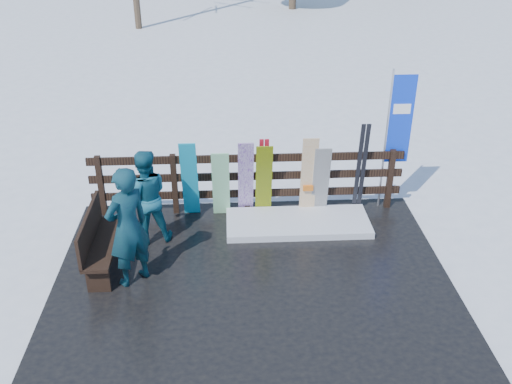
{
  "coord_description": "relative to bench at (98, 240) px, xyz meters",
  "views": [
    {
      "loc": [
        -0.32,
        -6.89,
        5.35
      ],
      "look_at": [
        0.1,
        1.0,
        1.1
      ],
      "focal_mm": 40.0,
      "sensor_mm": 36.0,
      "label": 1
    }
  ],
  "objects": [
    {
      "name": "deck",
      "position": [
        2.34,
        -0.53,
        -0.56
      ],
      "size": [
        6.0,
        5.0,
        0.08
      ],
      "primitive_type": "cube",
      "color": "black",
      "rests_on": "ground"
    },
    {
      "name": "snowboard_2",
      "position": [
        2.63,
        1.45,
        0.21
      ],
      "size": [
        0.29,
        0.36,
        1.44
      ],
      "primitive_type": "cube",
      "rotation": [
        0.23,
        0.0,
        0.0
      ],
      "color": "#B9D301",
      "rests_on": "deck"
    },
    {
      "name": "fence",
      "position": [
        2.34,
        1.67,
        0.14
      ],
      "size": [
        5.6,
        0.1,
        1.15
      ],
      "color": "black",
      "rests_on": "deck"
    },
    {
      "name": "snowboard_5",
      "position": [
        3.42,
        1.45,
        0.25
      ],
      "size": [
        0.28,
        0.21,
        1.54
      ],
      "primitive_type": "cube",
      "rotation": [
        0.12,
        0.0,
        0.0
      ],
      "color": "white",
      "rests_on": "deck"
    },
    {
      "name": "ski_pair_b",
      "position": [
        4.35,
        1.52,
        0.36
      ],
      "size": [
        0.17,
        0.2,
        1.75
      ],
      "color": "black",
      "rests_on": "deck"
    },
    {
      "name": "ski_pair_a",
      "position": [
        2.63,
        1.52,
        0.24
      ],
      "size": [
        0.16,
        0.24,
        1.52
      ],
      "color": "red",
      "rests_on": "deck"
    },
    {
      "name": "snowboard_0",
      "position": [
        1.34,
        1.45,
        0.25
      ],
      "size": [
        0.29,
        0.41,
        1.54
      ],
      "primitive_type": "cube",
      "rotation": [
        0.25,
        0.0,
        0.0
      ],
      "color": "#159FC2",
      "rests_on": "deck"
    },
    {
      "name": "bench",
      "position": [
        0.0,
        0.0,
        0.0
      ],
      "size": [
        0.41,
        1.5,
        0.97
      ],
      "color": "black",
      "rests_on": "deck"
    },
    {
      "name": "snowboard_3",
      "position": [
        2.31,
        1.45,
        0.25
      ],
      "size": [
        0.27,
        0.46,
        1.53
      ],
      "primitive_type": "cube",
      "rotation": [
        0.28,
        0.0,
        0.0
      ],
      "color": "silver",
      "rests_on": "deck"
    },
    {
      "name": "snowboard_1",
      "position": [
        1.87,
        1.45,
        0.14
      ],
      "size": [
        0.3,
        0.32,
        1.32
      ],
      "primitive_type": "cube",
      "rotation": [
        0.22,
        0.0,
        0.0
      ],
      "color": "white",
      "rests_on": "deck"
    },
    {
      "name": "snowboard_4",
      "position": [
        3.64,
        1.45,
        0.16
      ],
      "size": [
        0.29,
        0.24,
        1.35
      ],
      "primitive_type": "cube",
      "rotation": [
        0.16,
        0.0,
        0.0
      ],
      "color": "black",
      "rests_on": "deck"
    },
    {
      "name": "person_back",
      "position": [
        0.65,
        0.78,
        0.3
      ],
      "size": [
        0.91,
        0.78,
        1.63
      ],
      "primitive_type": "imported",
      "rotation": [
        0.0,
        0.0,
        3.37
      ],
      "color": "#17566D",
      "rests_on": "deck"
    },
    {
      "name": "ground",
      "position": [
        2.34,
        -0.53,
        -0.6
      ],
      "size": [
        700.0,
        700.0,
        0.0
      ],
      "primitive_type": "plane",
      "color": "white",
      "rests_on": "ground"
    },
    {
      "name": "person_front",
      "position": [
        0.55,
        -0.36,
        0.43
      ],
      "size": [
        0.81,
        0.8,
        1.88
      ],
      "primitive_type": "imported",
      "rotation": [
        0.0,
        0.0,
        3.89
      ],
      "color": "#0F4A49",
      "rests_on": "deck"
    },
    {
      "name": "snow_patch",
      "position": [
        3.21,
        1.07,
        -0.46
      ],
      "size": [
        2.5,
        1.0,
        0.12
      ],
      "primitive_type": "cube",
      "color": "white",
      "rests_on": "deck"
    },
    {
      "name": "rental_flag",
      "position": [
        4.96,
        1.72,
        1.09
      ],
      "size": [
        0.45,
        0.04,
        2.6
      ],
      "color": "silver",
      "rests_on": "deck"
    }
  ]
}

